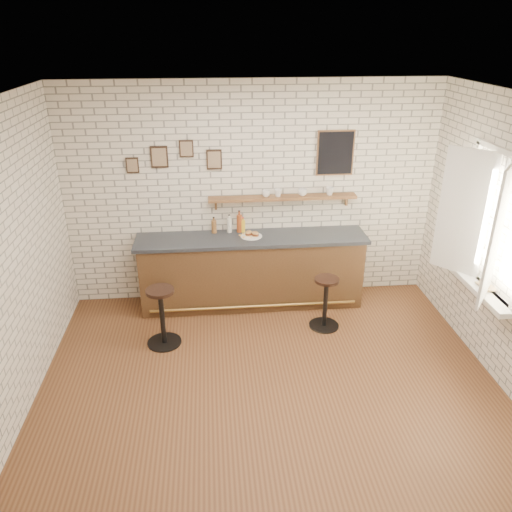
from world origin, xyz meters
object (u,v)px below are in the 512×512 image
at_px(bar_stool_left, 162,315).
at_px(book_upper, 479,284).
at_px(bitters_bottle_brown, 214,226).
at_px(bitters_bottle_amber, 239,223).
at_px(condiment_bottle_yellow, 243,226).
at_px(bitters_bottle_white, 229,225).
at_px(book_lower, 480,287).
at_px(sandwich_plate, 251,236).
at_px(ciabatta_sandwich, 252,234).
at_px(bar_counter, 252,271).
at_px(shelf_cup_a, 266,194).
at_px(shelf_cup_b, 278,193).
at_px(shelf_cup_d, 330,191).
at_px(shelf_cup_c, 303,192).
at_px(bar_stool_right, 325,301).

xyz_separation_m(bar_stool_left, book_upper, (3.59, -0.60, 0.56)).
height_order(bitters_bottle_brown, bitters_bottle_amber, bitters_bottle_amber).
bearing_deg(condiment_bottle_yellow, bar_stool_left, -134.34).
bearing_deg(bitters_bottle_white, book_lower, -32.37).
bearing_deg(book_upper, book_lower, -62.72).
distance_m(sandwich_plate, ciabatta_sandwich, 0.04).
bearing_deg(bitters_bottle_white, bar_counter, -34.46).
distance_m(shelf_cup_a, shelf_cup_b, 0.16).
xyz_separation_m(bar_counter, shelf_cup_b, (0.37, 0.20, 1.04)).
height_order(ciabatta_sandwich, bitters_bottle_white, bitters_bottle_white).
bearing_deg(bar_stool_left, book_lower, -9.92).
bearing_deg(shelf_cup_a, book_upper, -34.91).
bearing_deg(condiment_bottle_yellow, shelf_cup_b, 0.49).
relative_size(sandwich_plate, shelf_cup_d, 2.52).
height_order(bitters_bottle_amber, shelf_cup_d, shelf_cup_d).
relative_size(bitters_bottle_white, book_lower, 1.10).
xyz_separation_m(bitters_bottle_amber, book_upper, (2.57, -1.69, -0.18)).
height_order(bitters_bottle_white, shelf_cup_a, shelf_cup_a).
height_order(bitters_bottle_brown, bitters_bottle_white, bitters_bottle_white).
distance_m(shelf_cup_c, book_upper, 2.48).
height_order(ciabatta_sandwich, bar_stool_right, ciabatta_sandwich).
xyz_separation_m(sandwich_plate, bar_stool_right, (0.89, -0.71, -0.64)).
bearing_deg(shelf_cup_c, bitters_bottle_amber, 102.73).
bearing_deg(bitters_bottle_brown, ciabatta_sandwich, -20.28).
distance_m(bitters_bottle_brown, bitters_bottle_amber, 0.35).
relative_size(bar_stool_right, shelf_cup_b, 6.62).
height_order(sandwich_plate, bitters_bottle_brown, bitters_bottle_brown).
bearing_deg(bitters_bottle_white, shelf_cup_b, 0.35).
bearing_deg(book_upper, shelf_cup_d, 155.71).
relative_size(bar_stool_right, book_upper, 3.07).
bearing_deg(shelf_cup_b, shelf_cup_c, -53.88).
xyz_separation_m(bitters_bottle_white, shelf_cup_a, (0.50, 0.00, 0.43)).
height_order(bitters_bottle_brown, shelf_cup_d, shelf_cup_d).
bearing_deg(book_lower, bar_counter, 143.75).
xyz_separation_m(bitters_bottle_amber, bar_stool_right, (1.04, -0.90, -0.76)).
xyz_separation_m(bitters_bottle_white, book_lower, (2.71, -1.72, -0.17)).
relative_size(bar_counter, shelf_cup_a, 28.34).
xyz_separation_m(bitters_bottle_amber, shelf_cup_c, (0.86, 0.00, 0.41)).
bearing_deg(bitters_bottle_white, bitters_bottle_amber, 0.00).
xyz_separation_m(shelf_cup_c, book_upper, (1.71, -1.69, -0.59)).
bearing_deg(bar_stool_right, bitters_bottle_amber, 139.15).
relative_size(bar_counter, bitters_bottle_brown, 13.68).
bearing_deg(shelf_cup_b, condiment_bottle_yellow, 126.61).
bearing_deg(bar_stool_left, book_upper, -9.52).
bearing_deg(shelf_cup_c, ciabatta_sandwich, 117.58).
height_order(bar_counter, book_upper, bar_counter).
bearing_deg(bar_stool_left, condiment_bottle_yellow, 45.66).
height_order(ciabatta_sandwich, condiment_bottle_yellow, condiment_bottle_yellow).
distance_m(bitters_bottle_white, shelf_cup_a, 0.66).
xyz_separation_m(bitters_bottle_brown, shelf_cup_c, (1.20, 0.00, 0.45)).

